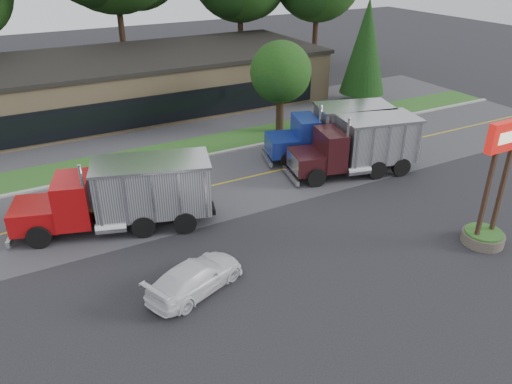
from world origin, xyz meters
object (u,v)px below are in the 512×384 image
(dump_truck_blue, at_px, (336,130))
(rally_car, at_px, (195,277))
(bilo_sign, at_px, (491,204))
(dump_truck_maroon, at_px, (361,144))
(dump_truck_red, at_px, (126,193))

(dump_truck_blue, bearing_deg, rally_car, 49.81)
(bilo_sign, xyz_separation_m, rally_car, (-13.05, 3.10, -1.39))
(dump_truck_maroon, bearing_deg, rally_car, 37.15)
(bilo_sign, bearing_deg, dump_truck_red, 146.37)
(dump_truck_maroon, relative_size, rally_car, 1.82)
(dump_truck_blue, height_order, dump_truck_maroon, same)
(bilo_sign, distance_m, rally_car, 13.49)
(bilo_sign, relative_size, dump_truck_red, 0.62)
(dump_truck_blue, xyz_separation_m, dump_truck_maroon, (-0.17, -2.64, -0.00))
(dump_truck_maroon, distance_m, rally_car, 14.35)
(bilo_sign, xyz_separation_m, dump_truck_blue, (0.15, 11.64, -0.22))
(bilo_sign, height_order, dump_truck_blue, bilo_sign)
(dump_truck_blue, xyz_separation_m, rally_car, (-13.20, -8.54, -1.17))
(rally_car, bearing_deg, dump_truck_red, -13.02)
(dump_truck_maroon, bearing_deg, dump_truck_red, 11.54)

